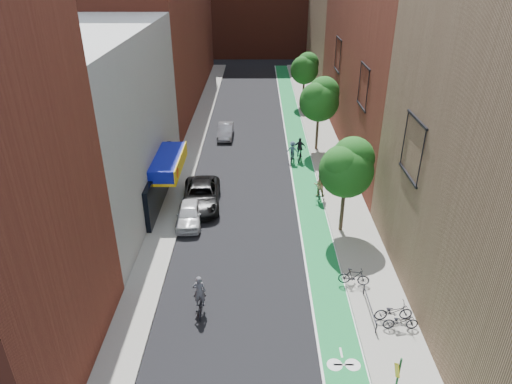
{
  "coord_description": "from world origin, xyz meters",
  "views": [
    {
      "loc": [
        0.16,
        -15.34,
        16.15
      ],
      "look_at": [
        0.07,
        12.68,
        1.5
      ],
      "focal_mm": 32.0,
      "sensor_mm": 36.0,
      "label": 1
    }
  ],
  "objects_px": {
    "parked_car_white": "(189,213)",
    "parked_car_black": "(201,195)",
    "cyclist_lane_mid": "(300,152)",
    "cyclist_lane_near": "(319,189)",
    "parked_car_silver": "(225,131)",
    "cyclist_lane_far": "(292,153)",
    "cyclist_lead": "(200,300)"
  },
  "relations": [
    {
      "from": "cyclist_lane_near",
      "to": "cyclist_lead",
      "type": "bearing_deg",
      "value": 65.87
    },
    {
      "from": "parked_car_white",
      "to": "cyclist_lane_mid",
      "type": "bearing_deg",
      "value": 49.12
    },
    {
      "from": "parked_car_silver",
      "to": "cyclist_lane_mid",
      "type": "bearing_deg",
      "value": -39.87
    },
    {
      "from": "parked_car_white",
      "to": "cyclist_lane_mid",
      "type": "height_order",
      "value": "cyclist_lane_mid"
    },
    {
      "from": "parked_car_white",
      "to": "cyclist_lane_near",
      "type": "distance_m",
      "value": 9.66
    },
    {
      "from": "cyclist_lane_near",
      "to": "cyclist_lane_mid",
      "type": "relative_size",
      "value": 1.0
    },
    {
      "from": "cyclist_lane_near",
      "to": "cyclist_lane_far",
      "type": "distance_m",
      "value": 7.06
    },
    {
      "from": "parked_car_black",
      "to": "parked_car_white",
      "type": "bearing_deg",
      "value": -105.94
    },
    {
      "from": "cyclist_lane_far",
      "to": "parked_car_black",
      "type": "bearing_deg",
      "value": 61.39
    },
    {
      "from": "parked_car_black",
      "to": "cyclist_lane_far",
      "type": "bearing_deg",
      "value": 44.23
    },
    {
      "from": "parked_car_black",
      "to": "parked_car_silver",
      "type": "bearing_deg",
      "value": 83.16
    },
    {
      "from": "parked_car_black",
      "to": "cyclist_lane_far",
      "type": "relative_size",
      "value": 2.92
    },
    {
      "from": "cyclist_lead",
      "to": "parked_car_silver",
      "type": "bearing_deg",
      "value": -93.57
    },
    {
      "from": "parked_car_silver",
      "to": "cyclist_lane_mid",
      "type": "distance_m",
      "value": 8.98
    },
    {
      "from": "cyclist_lane_near",
      "to": "cyclist_lane_far",
      "type": "bearing_deg",
      "value": -69.87
    },
    {
      "from": "cyclist_lane_near",
      "to": "parked_car_silver",
      "type": "bearing_deg",
      "value": -51.5
    },
    {
      "from": "parked_car_white",
      "to": "parked_car_black",
      "type": "xyz_separation_m",
      "value": [
        0.54,
        2.4,
        0.09
      ]
    },
    {
      "from": "parked_car_black",
      "to": "cyclist_lead",
      "type": "relative_size",
      "value": 2.64
    },
    {
      "from": "cyclist_lane_mid",
      "to": "parked_car_white",
      "type": "bearing_deg",
      "value": 62.46
    },
    {
      "from": "parked_car_silver",
      "to": "cyclist_lane_near",
      "type": "bearing_deg",
      "value": -59.06
    },
    {
      "from": "parked_car_black",
      "to": "cyclist_lane_mid",
      "type": "xyz_separation_m",
      "value": [
        7.73,
        8.01,
        0.02
      ]
    },
    {
      "from": "parked_car_black",
      "to": "cyclist_lane_near",
      "type": "xyz_separation_m",
      "value": [
        8.57,
        0.81,
        0.11
      ]
    },
    {
      "from": "cyclist_lane_mid",
      "to": "cyclist_lane_far",
      "type": "bearing_deg",
      "value": 35.72
    },
    {
      "from": "parked_car_white",
      "to": "parked_car_silver",
      "type": "xyz_separation_m",
      "value": [
        1.41,
        16.21,
        -0.02
      ]
    },
    {
      "from": "parked_car_white",
      "to": "parked_car_silver",
      "type": "relative_size",
      "value": 1.0
    },
    {
      "from": "parked_car_silver",
      "to": "parked_car_black",
      "type": "bearing_deg",
      "value": -93.28
    },
    {
      "from": "cyclist_lead",
      "to": "cyclist_lane_mid",
      "type": "height_order",
      "value": "cyclist_lead"
    },
    {
      "from": "parked_car_black",
      "to": "cyclist_lane_near",
      "type": "distance_m",
      "value": 8.61
    },
    {
      "from": "parked_car_black",
      "to": "parked_car_silver",
      "type": "distance_m",
      "value": 13.84
    },
    {
      "from": "cyclist_lane_far",
      "to": "cyclist_lead",
      "type": "bearing_deg",
      "value": 86.4
    },
    {
      "from": "parked_car_white",
      "to": "cyclist_lane_near",
      "type": "bearing_deg",
      "value": 16.98
    },
    {
      "from": "parked_car_silver",
      "to": "cyclist_lane_mid",
      "type": "xyz_separation_m",
      "value": [
        6.86,
        -5.8,
        0.13
      ]
    }
  ]
}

